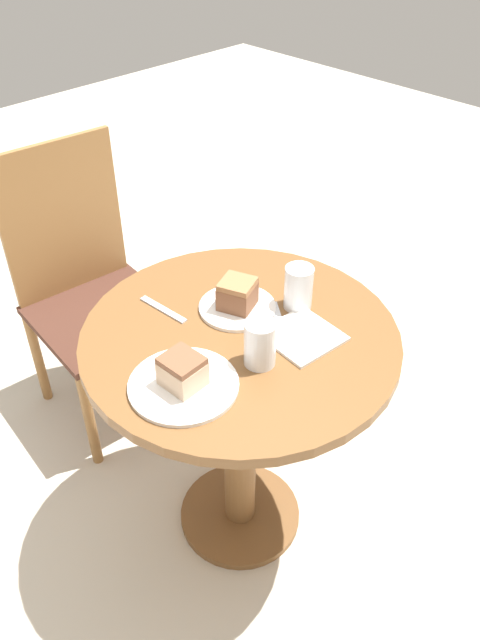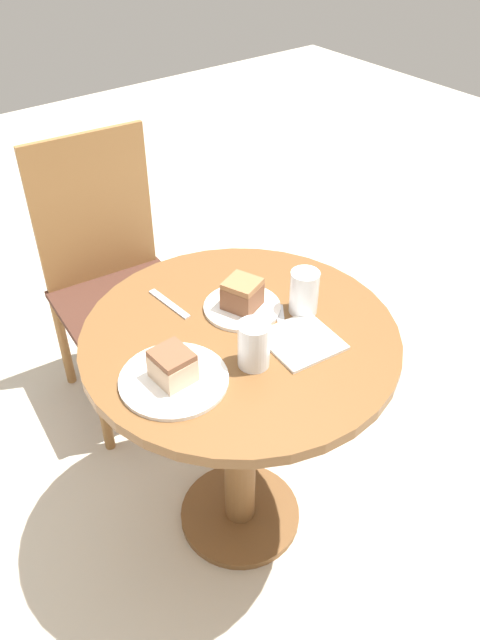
{
  "view_description": "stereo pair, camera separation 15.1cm",
  "coord_description": "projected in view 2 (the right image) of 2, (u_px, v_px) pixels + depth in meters",
  "views": [
    {
      "loc": [
        -0.83,
        -0.84,
        1.74
      ],
      "look_at": [
        0.0,
        0.0,
        0.8
      ],
      "focal_mm": 35.0,
      "sensor_mm": 36.0,
      "label": 1
    },
    {
      "loc": [
        -0.72,
        -0.94,
        1.74
      ],
      "look_at": [
        0.0,
        0.0,
        0.8
      ],
      "focal_mm": 35.0,
      "sensor_mm": 36.0,
      "label": 2
    }
  ],
  "objects": [
    {
      "name": "plate_near",
      "position": [
        242.0,
        307.0,
        1.61
      ],
      "size": [
        0.2,
        0.2,
        0.01
      ],
      "color": "white",
      "rests_on": "table"
    },
    {
      "name": "chair",
      "position": [
        115.0,
        278.0,
        2.2
      ],
      "size": [
        0.49,
        0.48,
        0.98
      ],
      "rotation": [
        0.0,
        0.0,
        -0.1
      ],
      "color": "olive",
      "rests_on": "ground_plane"
    },
    {
      "name": "glass_water",
      "position": [
        254.0,
        347.0,
        1.42
      ],
      "size": [
        0.07,
        0.07,
        0.12
      ],
      "color": "silver",
      "rests_on": "table"
    },
    {
      "name": "plate_far",
      "position": [
        174.0,
        380.0,
        1.4
      ],
      "size": [
        0.25,
        0.25,
        0.01
      ],
      "color": "white",
      "rests_on": "table"
    },
    {
      "name": "napkin_stack",
      "position": [
        301.0,
        341.0,
        1.51
      ],
      "size": [
        0.18,
        0.18,
        0.01
      ],
      "rotation": [
        0.0,
        0.0,
        -0.09
      ],
      "color": "silver",
      "rests_on": "table"
    },
    {
      "name": "table",
      "position": [
        240.0,
        388.0,
        1.65
      ],
      "size": [
        0.79,
        0.79,
        0.76
      ],
      "color": "brown",
      "rests_on": "ground_plane"
    },
    {
      "name": "cake_slice_near",
      "position": [
        242.0,
        294.0,
        1.58
      ],
      "size": [
        0.11,
        0.11,
        0.08
      ],
      "rotation": [
        0.0,
        0.0,
        0.38
      ],
      "color": "brown",
      "rests_on": "plate_near"
    },
    {
      "name": "cake_slice_far",
      "position": [
        173.0,
        366.0,
        1.37
      ],
      "size": [
        0.08,
        0.09,
        0.07
      ],
      "rotation": [
        0.0,
        0.0,
        3.19
      ],
      "color": "beige",
      "rests_on": "plate_far"
    },
    {
      "name": "ground_plane",
      "position": [
        240.0,
        516.0,
        2.01
      ],
      "size": [
        8.0,
        8.0,
        0.0
      ],
      "primitive_type": "plane",
      "color": "beige"
    },
    {
      "name": "spoon",
      "position": [
        169.0,
        304.0,
        1.63
      ],
      "size": [
        0.03,
        0.16,
        0.0
      ],
      "rotation": [
        0.0,
        0.0,
        1.65
      ],
      "color": "silver",
      "rests_on": "table"
    },
    {
      "name": "glass_lemonade",
      "position": [
        304.0,
        294.0,
        1.57
      ],
      "size": [
        0.07,
        0.07,
        0.12
      ],
      "color": "silver",
      "rests_on": "table"
    },
    {
      "name": "fork",
      "position": [
        282.0,
        328.0,
        1.55
      ],
      "size": [
        0.13,
        0.16,
        0.0
      ],
      "rotation": [
        0.0,
        0.0,
        0.94
      ],
      "color": "silver",
      "rests_on": "table"
    }
  ]
}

